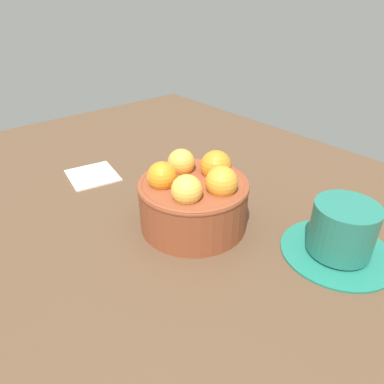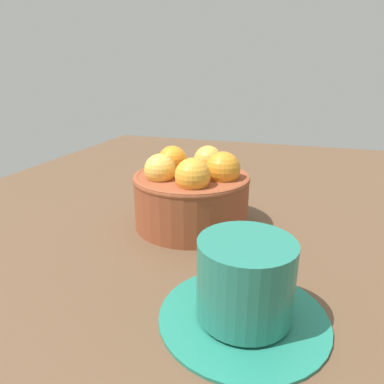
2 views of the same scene
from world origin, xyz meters
TOP-DOWN VIEW (x-y plane):
  - ground_plane at (0.00, 0.00)cm, footprint 124.77×88.79cm
  - terracotta_bowl at (0.03, 0.06)cm, footprint 16.18×16.18cm
  - coffee_cup at (17.87, 10.64)cm, footprint 15.11×15.11cm
  - folded_napkin at (-24.62, -4.54)cm, footprint 10.71×10.08cm

SIDE VIEW (x-z plane):
  - ground_plane at x=0.00cm, z-range -3.43..0.00cm
  - folded_napkin at x=-24.62cm, z-range 0.00..0.60cm
  - coffee_cup at x=17.87cm, z-range -0.53..7.11cm
  - terracotta_bowl at x=0.03cm, z-range -0.64..10.27cm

